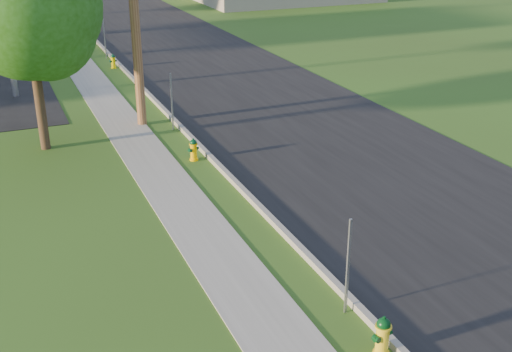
{
  "coord_description": "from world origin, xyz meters",
  "views": [
    {
      "loc": [
        -5.33,
        -4.62,
        7.19
      ],
      "look_at": [
        0.0,
        8.0,
        1.4
      ],
      "focal_mm": 45.0,
      "sensor_mm": 36.0,
      "label": 1
    }
  ],
  "objects_px": {
    "hydrant_mid": "(194,150)",
    "hydrant_near": "(383,336)",
    "hydrant_far": "(113,61)",
    "tree_verge": "(31,12)"
  },
  "relations": [
    {
      "from": "hydrant_mid",
      "to": "hydrant_near",
      "type": "bearing_deg",
      "value": -89.07
    },
    {
      "from": "hydrant_mid",
      "to": "hydrant_far",
      "type": "distance_m",
      "value": 13.01
    },
    {
      "from": "hydrant_far",
      "to": "hydrant_mid",
      "type": "bearing_deg",
      "value": -90.64
    },
    {
      "from": "hydrant_near",
      "to": "hydrant_far",
      "type": "relative_size",
      "value": 1.15
    },
    {
      "from": "hydrant_mid",
      "to": "tree_verge",
      "type": "bearing_deg",
      "value": 145.06
    },
    {
      "from": "tree_verge",
      "to": "hydrant_near",
      "type": "bearing_deg",
      "value": -72.18
    },
    {
      "from": "tree_verge",
      "to": "hydrant_near",
      "type": "height_order",
      "value": "tree_verge"
    },
    {
      "from": "tree_verge",
      "to": "hydrant_near",
      "type": "xyz_separation_m",
      "value": [
        4.13,
        -12.85,
        -3.92
      ]
    },
    {
      "from": "hydrant_near",
      "to": "hydrant_mid",
      "type": "relative_size",
      "value": 1.12
    },
    {
      "from": "tree_verge",
      "to": "hydrant_mid",
      "type": "bearing_deg",
      "value": -34.94
    }
  ]
}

